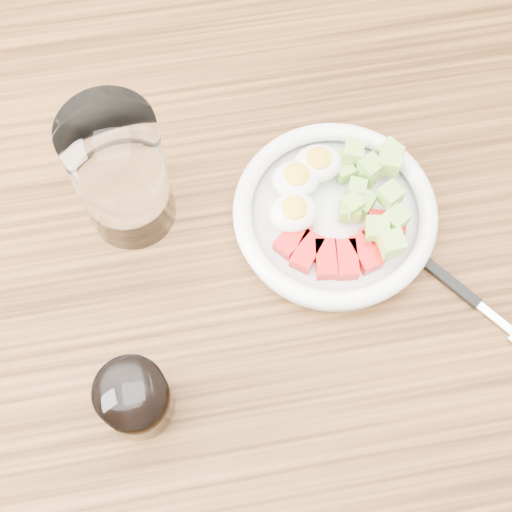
% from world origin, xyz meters
% --- Properties ---
extents(ground, '(4.00, 4.00, 0.00)m').
position_xyz_m(ground, '(0.00, 0.00, 0.00)').
color(ground, brown).
rests_on(ground, ground).
extents(dining_table, '(1.50, 0.90, 0.77)m').
position_xyz_m(dining_table, '(0.00, 0.00, 0.67)').
color(dining_table, brown).
rests_on(dining_table, ground).
extents(bowl, '(0.22, 0.22, 0.06)m').
position_xyz_m(bowl, '(0.08, 0.05, 0.79)').
color(bowl, white).
rests_on(bowl, dining_table).
extents(fork, '(0.11, 0.14, 0.01)m').
position_xyz_m(fork, '(0.20, -0.06, 0.77)').
color(fork, black).
rests_on(fork, dining_table).
extents(water_glass, '(0.09, 0.09, 0.17)m').
position_xyz_m(water_glass, '(-0.13, 0.10, 0.85)').
color(water_glass, white).
rests_on(water_glass, dining_table).
extents(coffee_glass, '(0.07, 0.07, 0.08)m').
position_xyz_m(coffee_glass, '(-0.15, -0.12, 0.81)').
color(coffee_glass, white).
rests_on(coffee_glass, dining_table).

